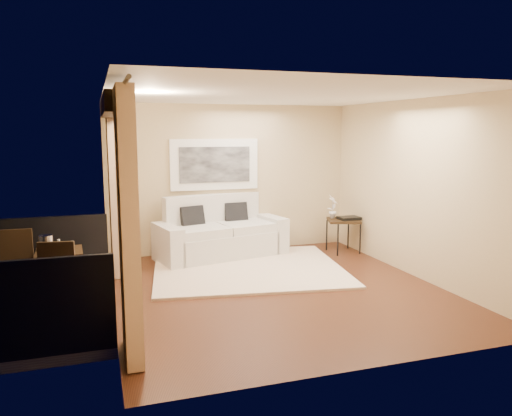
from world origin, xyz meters
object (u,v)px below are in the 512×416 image
balcony_chair_far (19,257)px  orchid (333,207)px  balcony_chair_near (56,277)px  side_table (344,222)px  sofa (219,235)px  ice_bucket (46,243)px  bistro_table (59,257)px

balcony_chair_far → orchid: bearing=-166.8°
balcony_chair_near → side_table: bearing=32.8°
sofa → ice_bucket: (-2.71, -1.60, 0.40)m
balcony_chair_near → balcony_chair_far: bearing=123.7°
bistro_table → side_table: bearing=15.0°
orchid → balcony_chair_far: (-5.20, -1.03, -0.29)m
orchid → balcony_chair_far: orchid is taller
balcony_chair_near → sofa: bearing=53.6°
sofa → ice_bucket: bearing=-161.4°
sofa → balcony_chair_near: size_ratio=2.52×
orchid → bistro_table: bearing=-162.9°
ice_bucket → side_table: bearing=13.7°
side_table → balcony_chair_far: bearing=-170.7°
sofa → side_table: sofa is taller
ice_bucket → balcony_chair_near: bearing=-79.6°
side_table → balcony_chair_far: balcony_chair_far is taller
sofa → side_table: size_ratio=3.36×
bistro_table → ice_bucket: bearing=152.9°
balcony_chair_far → ice_bucket: size_ratio=4.70×
side_table → ice_bucket: bearing=-166.3°
balcony_chair_near → bistro_table: bearing=99.8°
balcony_chair_near → ice_bucket: size_ratio=4.77×
sofa → balcony_chair_far: (-3.09, -1.27, 0.16)m
sofa → side_table: (2.26, -0.39, 0.17)m
side_table → bistro_table: (-4.81, -1.29, 0.04)m
orchid → ice_bucket: orchid is taller
bistro_table → orchid: bearing=17.1°
sofa → bistro_table: (-2.56, -1.68, 0.21)m
sofa → balcony_chair_near: (-2.55, -2.48, 0.17)m
bistro_table → balcony_chair_near: 0.80m
side_table → balcony_chair_near: size_ratio=0.75×
side_table → sofa: bearing=170.1°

